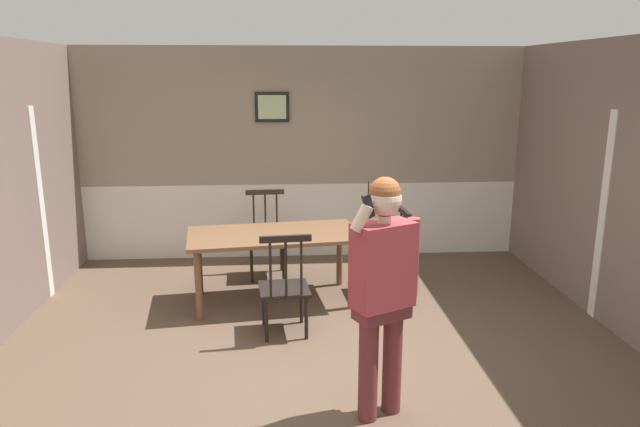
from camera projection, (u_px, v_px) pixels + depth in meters
ground_plane at (317, 358)px, 5.09m from camera, size 6.64×6.64×0.00m
room_back_partition at (302, 158)px, 7.70m from camera, size 5.89×0.17×2.77m
dining_table at (274, 241)px, 6.22m from camera, size 1.91×1.12×0.77m
chair_near_window at (284, 287)px, 5.47m from camera, size 0.51×0.51×1.03m
chair_by_doorway at (389, 253)px, 6.51m from camera, size 0.47×0.47×0.96m
chair_at_table_head at (266, 237)px, 7.08m from camera, size 0.50×0.50×1.04m
person_figure at (383, 281)px, 4.02m from camera, size 0.52×0.39×1.77m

